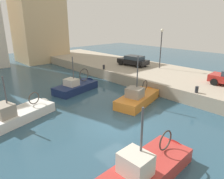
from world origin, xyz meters
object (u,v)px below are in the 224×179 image
at_px(fishing_boat_orange, 139,101).
at_px(fishing_boat_red, 151,171).
at_px(parked_car_black, 133,60).
at_px(mooring_bollard_mid, 104,67).
at_px(quay_streetlamp, 161,42).
at_px(fishing_boat_white, 24,116).
at_px(mooring_bollard_south, 197,90).
at_px(fishing_boat_navy, 79,89).

relative_size(fishing_boat_orange, fishing_boat_red, 1.02).
xyz_separation_m(parked_car_black, mooring_bollard_mid, (-4.35, 1.00, -0.42)).
bearing_deg(fishing_boat_orange, parked_car_black, 45.14).
bearing_deg(quay_streetlamp, parked_car_black, 111.50).
bearing_deg(fishing_boat_red, quay_streetlamp, 34.14).
height_order(parked_car_black, mooring_bollard_mid, parked_car_black).
distance_m(fishing_boat_white, fishing_boat_red, 10.41).
xyz_separation_m(parked_car_black, quay_streetlamp, (1.30, -3.31, 2.56)).
relative_size(fishing_boat_orange, quay_streetlamp, 1.25).
height_order(fishing_boat_orange, quay_streetlamp, quay_streetlamp).
distance_m(parked_car_black, mooring_bollard_south, 11.84).
xyz_separation_m(mooring_bollard_south, mooring_bollard_mid, (0.00, 12.00, 0.00)).
relative_size(fishing_boat_navy, parked_car_black, 1.35).
xyz_separation_m(fishing_boat_white, mooring_bollard_mid, (11.70, 4.38, 1.36)).
height_order(fishing_boat_red, mooring_bollard_mid, fishing_boat_red).
bearing_deg(quay_streetlamp, fishing_boat_red, -145.86).
height_order(fishing_boat_orange, fishing_boat_red, fishing_boat_orange).
height_order(fishing_boat_white, fishing_boat_red, fishing_boat_red).
distance_m(fishing_boat_white, parked_car_black, 16.50).
bearing_deg(fishing_boat_orange, fishing_boat_red, -136.28).
distance_m(fishing_boat_navy, mooring_bollard_south, 11.54).
xyz_separation_m(fishing_boat_navy, mooring_bollard_south, (4.95, -10.34, 1.38)).
distance_m(fishing_boat_red, quay_streetlamp, 18.75).
height_order(fishing_boat_navy, mooring_bollard_mid, fishing_boat_navy).
bearing_deg(mooring_bollard_mid, fishing_boat_white, -159.47).
distance_m(fishing_boat_white, mooring_bollard_mid, 12.57).
relative_size(fishing_boat_orange, parked_car_black, 1.41).
height_order(parked_car_black, quay_streetlamp, quay_streetlamp).
bearing_deg(fishing_boat_navy, mooring_bollard_south, -64.43).
relative_size(fishing_boat_navy, mooring_bollard_mid, 10.55).
relative_size(fishing_boat_red, quay_streetlamp, 1.23).
bearing_deg(fishing_boat_red, fishing_boat_white, 102.52).
distance_m(mooring_bollard_south, mooring_bollard_mid, 12.00).
distance_m(fishing_boat_red, parked_car_black, 19.41).
distance_m(fishing_boat_orange, mooring_bollard_mid, 8.79).
relative_size(fishing_boat_white, fishing_boat_orange, 1.03).
bearing_deg(mooring_bollard_mid, parked_car_black, -12.95).
bearing_deg(fishing_boat_red, mooring_bollard_mid, 56.99).
relative_size(mooring_bollard_south, mooring_bollard_mid, 1.00).
bearing_deg(quay_streetlamp, mooring_bollard_mid, 142.69).
xyz_separation_m(fishing_boat_white, quay_streetlamp, (17.35, 0.08, 4.34)).
bearing_deg(fishing_boat_orange, fishing_boat_white, 156.67).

